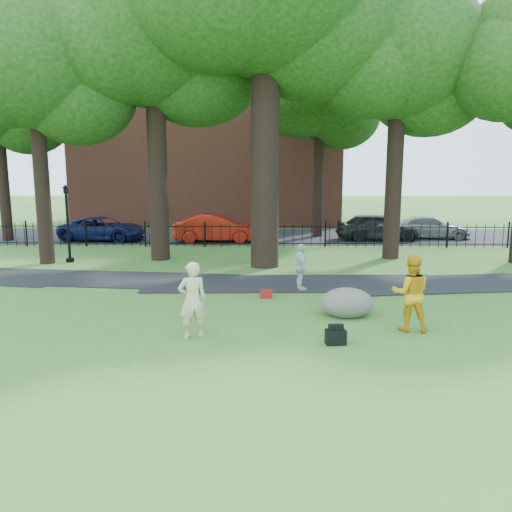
{
  "coord_description": "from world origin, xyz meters",
  "views": [
    {
      "loc": [
        0.06,
        -12.61,
        3.85
      ],
      "look_at": [
        -0.24,
        2.0,
        1.29
      ],
      "focal_mm": 35.0,
      "sensor_mm": 36.0,
      "label": 1
    }
  ],
  "objects_px": {
    "man": "(411,293)",
    "lamppost": "(68,224)",
    "woman": "(193,300)",
    "boulder": "(347,301)",
    "red_sedan": "(216,228)"
  },
  "relations": [
    {
      "from": "woman",
      "to": "lamppost",
      "type": "distance_m",
      "value": 11.47
    },
    {
      "from": "woman",
      "to": "man",
      "type": "xyz_separation_m",
      "value": [
        5.13,
        0.65,
        0.03
      ]
    },
    {
      "from": "man",
      "to": "boulder",
      "type": "bearing_deg",
      "value": -35.21
    },
    {
      "from": "red_sedan",
      "to": "man",
      "type": "bearing_deg",
      "value": -159.33
    },
    {
      "from": "woman",
      "to": "red_sedan",
      "type": "distance_m",
      "value": 15.31
    },
    {
      "from": "man",
      "to": "lamppost",
      "type": "distance_m",
      "value": 14.6
    },
    {
      "from": "woman",
      "to": "lamppost",
      "type": "relative_size",
      "value": 0.55
    },
    {
      "from": "woman",
      "to": "man",
      "type": "relative_size",
      "value": 0.97
    },
    {
      "from": "man",
      "to": "lamppost",
      "type": "height_order",
      "value": "lamppost"
    },
    {
      "from": "woman",
      "to": "man",
      "type": "bearing_deg",
      "value": 168.99
    },
    {
      "from": "woman",
      "to": "boulder",
      "type": "bearing_deg",
      "value": -172.53
    },
    {
      "from": "boulder",
      "to": "man",
      "type": "bearing_deg",
      "value": -42.28
    },
    {
      "from": "boulder",
      "to": "red_sedan",
      "type": "relative_size",
      "value": 0.31
    },
    {
      "from": "boulder",
      "to": "lamppost",
      "type": "relative_size",
      "value": 0.43
    },
    {
      "from": "woman",
      "to": "man",
      "type": "distance_m",
      "value": 5.17
    }
  ]
}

